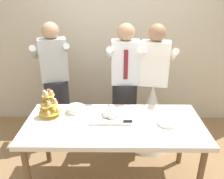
% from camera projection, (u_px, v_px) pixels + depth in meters
% --- Properties ---
extents(rear_wall, '(5.20, 0.10, 2.90)m').
position_uv_depth(rear_wall, '(114.00, 31.00, 3.39)').
color(rear_wall, beige).
rests_on(rear_wall, ground_plane).
extents(dessert_table, '(1.80, 0.80, 0.78)m').
position_uv_depth(dessert_table, '(114.00, 129.00, 2.34)').
color(dessert_table, silver).
rests_on(dessert_table, ground_plane).
extents(cupcake_stand, '(0.23, 0.23, 0.31)m').
position_uv_depth(cupcake_stand, '(49.00, 105.00, 2.40)').
color(cupcake_stand, gold).
rests_on(cupcake_stand, dessert_table).
extents(main_cake_tray, '(0.44, 0.31, 0.12)m').
position_uv_depth(main_cake_tray, '(110.00, 115.00, 2.38)').
color(main_cake_tray, silver).
rests_on(main_cake_tray, dessert_table).
extents(plate_stack, '(0.19, 0.19, 0.04)m').
position_uv_depth(plate_stack, '(167.00, 122.00, 2.28)').
color(plate_stack, white).
rests_on(plate_stack, dessert_table).
extents(round_cake, '(0.24, 0.24, 0.08)m').
position_uv_depth(round_cake, '(76.00, 110.00, 2.49)').
color(round_cake, white).
rests_on(round_cake, dessert_table).
extents(person_groom, '(0.46, 0.49, 1.66)m').
position_uv_depth(person_groom, '(125.00, 95.00, 2.99)').
color(person_groom, '#232328').
rests_on(person_groom, ground_plane).
extents(person_bride, '(0.57, 0.56, 1.66)m').
position_uv_depth(person_bride, '(151.00, 108.00, 3.01)').
color(person_bride, white).
rests_on(person_bride, ground_plane).
extents(person_guest, '(0.58, 0.60, 1.66)m').
position_uv_depth(person_guest, '(57.00, 92.00, 3.09)').
color(person_guest, '#232328').
rests_on(person_guest, ground_plane).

